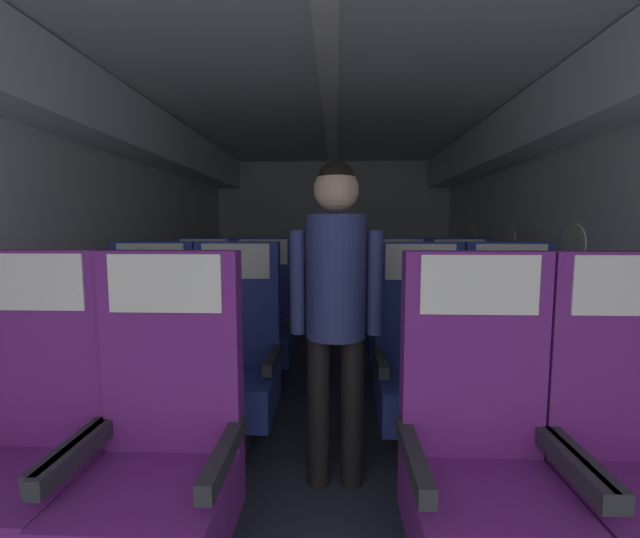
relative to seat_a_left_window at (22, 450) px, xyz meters
The scene contains 15 objects.
ground 1.83m from the seat_a_left_window, 54.62° to the left, with size 3.48×6.42×0.02m, color #2D3342.
fuselage_shell 2.27m from the seat_a_left_window, 58.98° to the left, with size 3.36×6.07×2.21m.
seat_a_left_window is the anchor object (origin of this frame).
seat_a_left_aisle 0.49m from the seat_a_left_window, ahead, with size 0.52×0.48×1.16m.
seat_a_right_aisle 2.05m from the seat_a_left_window, ahead, with size 0.52×0.48×1.16m.
seat_a_right_window 1.55m from the seat_a_left_window, ahead, with size 0.52×0.48×1.16m.
seat_b_left_window 0.93m from the seat_a_left_window, 90.00° to the left, with size 0.52×0.48×1.16m.
seat_b_left_aisle 1.05m from the seat_a_left_window, 61.77° to the left, with size 0.52×0.48×1.16m.
seat_b_right_aisle 2.25m from the seat_a_left_window, 24.57° to the left, with size 0.52×0.48×1.16m.
seat_b_right_window 1.79m from the seat_a_left_window, 30.69° to the left, with size 0.52×0.48×1.16m.
seat_c_left_window 1.86m from the seat_a_left_window, 89.74° to the left, with size 0.52×0.48×1.16m.
seat_c_left_aisle 1.92m from the seat_a_left_window, 75.34° to the left, with size 0.52×0.48×1.16m.
seat_c_right_aisle 2.77m from the seat_a_left_window, 42.60° to the left, with size 0.52×0.48×1.16m.
seat_c_right_window 2.44m from the seat_a_left_window, 50.23° to the left, with size 0.52×0.48×1.16m.
flight_attendant 1.31m from the seat_a_left_window, 29.26° to the left, with size 0.43×0.28×1.54m.
Camera 1 is at (0.05, 0.29, 1.24)m, focal length 22.90 mm.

